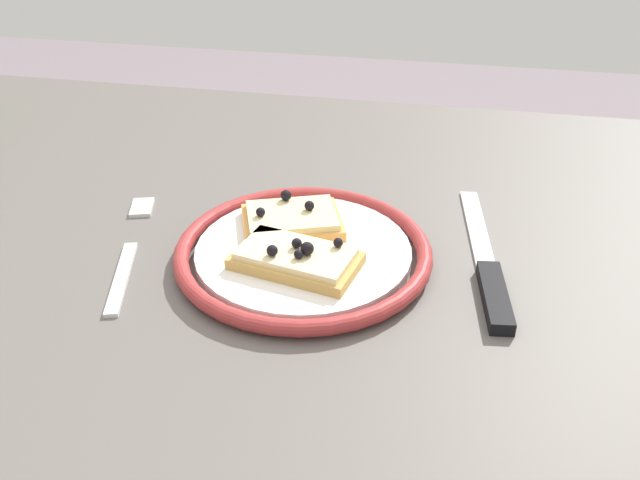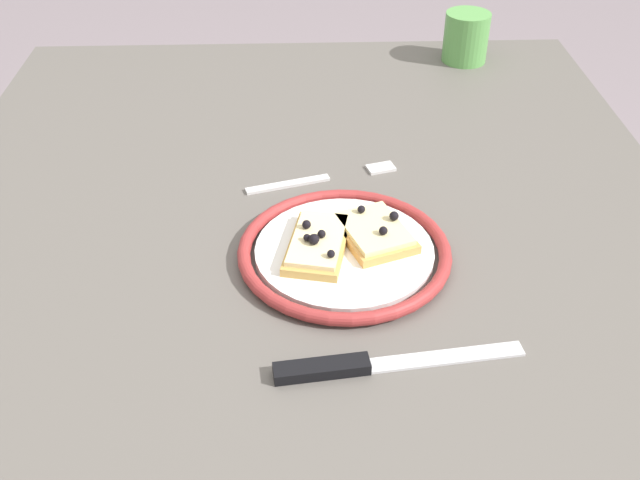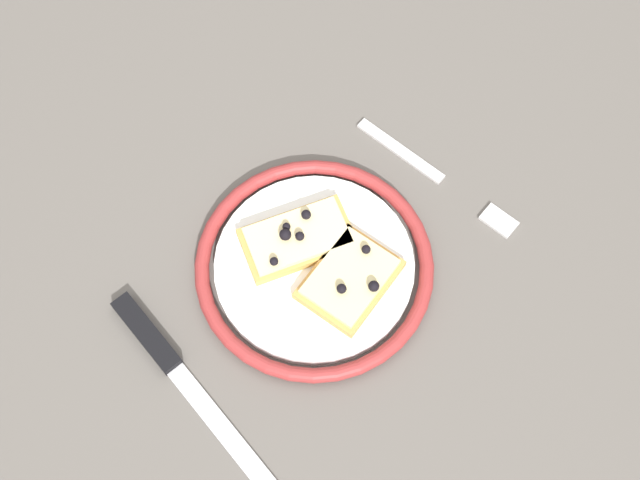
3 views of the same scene
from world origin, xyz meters
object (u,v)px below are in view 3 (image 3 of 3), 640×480
pizza_slice_near (297,238)px  pizza_slice_far (350,279)px  dining_table (317,252)px  plate (314,266)px  knife (167,358)px  fork (437,176)px

pizza_slice_near → pizza_slice_far: pizza_slice_near is taller
dining_table → plate: bearing=54.1°
knife → fork: (-0.33, -0.02, -0.00)m
dining_table → pizza_slice_near: size_ratio=9.99×
plate → pizza_slice_near: 0.03m
dining_table → fork: 0.16m
pizza_slice_far → knife: size_ratio=0.47×
dining_table → pizza_slice_near: 0.10m
pizza_slice_far → pizza_slice_near: bearing=-73.4°
pizza_slice_near → knife: 0.17m
dining_table → pizza_slice_far: size_ratio=10.64×
knife → fork: bearing=-177.0°
pizza_slice_far → fork: size_ratio=0.57×
dining_table → knife: 0.22m
knife → dining_table: bearing=-168.0°
knife → fork: knife is taller
pizza_slice_near → plate: bearing=90.9°
plate → fork: 0.17m
fork → dining_table: bearing=-10.4°
plate → pizza_slice_far: (-0.02, 0.03, 0.01)m
pizza_slice_near → fork: pizza_slice_near is taller
pizza_slice_near → fork: bearing=175.4°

